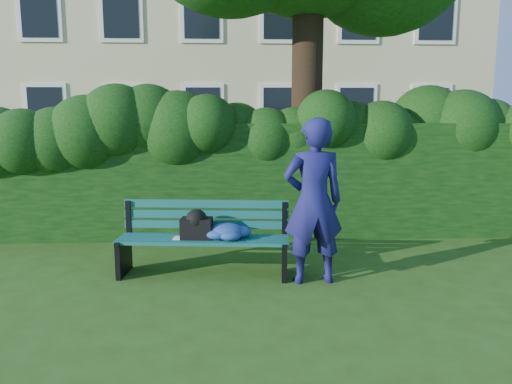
{
  "coord_description": "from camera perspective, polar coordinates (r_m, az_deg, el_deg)",
  "views": [
    {
      "loc": [
        -0.3,
        -5.77,
        2.01
      ],
      "look_at": [
        0.0,
        0.6,
        0.95
      ],
      "focal_mm": 35.0,
      "sensor_mm": 36.0,
      "label": 1
    }
  ],
  "objects": [
    {
      "name": "ground",
      "position": [
        6.12,
        0.27,
        -9.74
      ],
      "size": [
        80.0,
        80.0,
        0.0
      ],
      "primitive_type": "plane",
      "color": "#2C4D16",
      "rests_on": "ground"
    },
    {
      "name": "apartment_building",
      "position": [
        20.16,
        -1.93,
        20.85
      ],
      "size": [
        16.0,
        8.08,
        12.0
      ],
      "color": "#CABD87",
      "rests_on": "ground"
    },
    {
      "name": "hedge",
      "position": [
        8.06,
        -0.54,
        1.51
      ],
      "size": [
        10.0,
        1.0,
        1.8
      ],
      "color": "black",
      "rests_on": "ground"
    },
    {
      "name": "park_bench",
      "position": [
        6.13,
        -5.46,
        -4.88
      ],
      "size": [
        2.11,
        0.75,
        0.89
      ],
      "rotation": [
        0.0,
        0.0,
        -0.09
      ],
      "color": "#0E4942",
      "rests_on": "ground"
    },
    {
      "name": "man_reading",
      "position": [
        5.78,
        6.58,
        -1.09
      ],
      "size": [
        0.74,
        0.52,
        1.92
      ],
      "primitive_type": "imported",
      "rotation": [
        0.0,
        0.0,
        3.24
      ],
      "color": "navy",
      "rests_on": "ground"
    }
  ]
}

